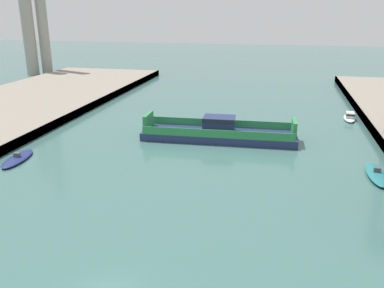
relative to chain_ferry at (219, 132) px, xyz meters
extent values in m
cube|color=navy|center=(0.00, 0.00, -0.48)|extent=(21.72, 6.43, 1.10)
cube|color=#2D8947|center=(-0.10, 2.74, 0.62)|extent=(20.65, 0.91, 1.10)
cube|color=#2D8947|center=(0.10, -2.74, 0.62)|extent=(20.65, 0.91, 1.10)
cube|color=navy|center=(0.00, 0.00, 1.18)|extent=(4.42, 3.25, 2.23)
cube|color=black|center=(0.00, 0.00, 1.94)|extent=(4.46, 3.29, 0.60)
cube|color=#2D8947|center=(10.25, 0.39, 1.17)|extent=(0.65, 3.95, 2.20)
cube|color=#2D8947|center=(-10.25, -0.39, 1.17)|extent=(0.65, 3.95, 2.20)
ellipsoid|color=navy|center=(-22.68, -13.57, -0.79)|extent=(3.07, 6.91, 0.48)
cube|color=#4C4C51|center=(-22.68, -13.57, -0.31)|extent=(0.81, 0.50, 0.50)
ellipsoid|color=#237075|center=(19.00, -9.73, -0.73)|extent=(1.98, 7.04, 0.60)
cube|color=#4C4C51|center=(19.00, -9.73, -0.18)|extent=(0.69, 0.40, 0.50)
ellipsoid|color=white|center=(19.67, 15.42, -0.77)|extent=(2.23, 5.60, 0.52)
cube|color=silver|center=(19.64, 15.01, -0.09)|extent=(1.42, 2.01, 0.85)
cube|color=black|center=(19.64, 15.01, 0.01)|extent=(1.46, 2.06, 0.25)
cylinder|color=#9E998E|center=(-57.20, 50.72, 17.75)|extent=(2.86, 2.86, 37.56)
cylinder|color=#9E998E|center=(-59.98, 47.91, 13.67)|extent=(3.27, 3.27, 29.40)
camera|label=1|loc=(8.03, -54.33, 16.51)|focal=38.02mm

